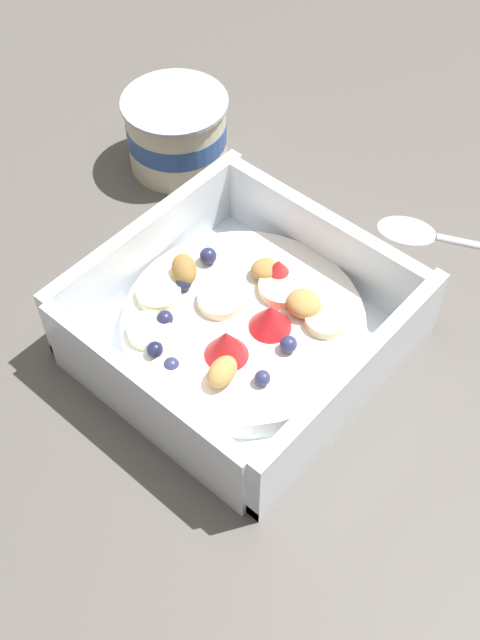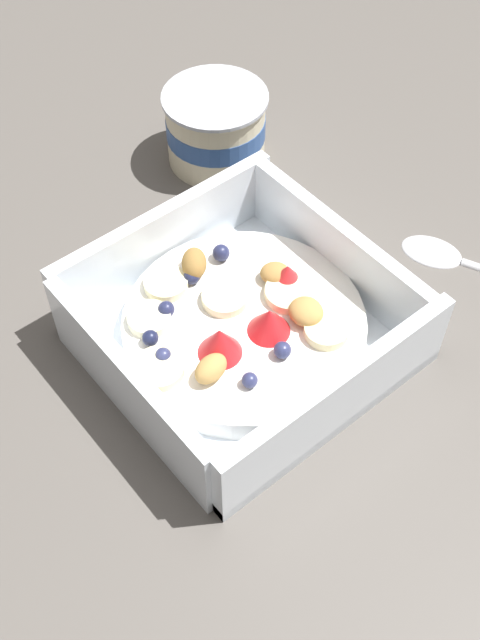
# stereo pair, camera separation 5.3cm
# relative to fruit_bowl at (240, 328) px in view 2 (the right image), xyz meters

# --- Properties ---
(ground_plane) EXTENTS (2.40, 2.40, 0.00)m
(ground_plane) POSITION_rel_fruit_bowl_xyz_m (0.00, -0.01, -0.02)
(ground_plane) COLOR #56514C
(fruit_bowl) EXTENTS (0.19, 0.19, 0.06)m
(fruit_bowl) POSITION_rel_fruit_bowl_xyz_m (0.00, 0.00, 0.00)
(fruit_bowl) COLOR white
(fruit_bowl) RESTS_ON ground
(spoon) EXTENTS (0.09, 0.17, 0.01)m
(spoon) POSITION_rel_fruit_bowl_xyz_m (0.18, -0.05, -0.02)
(spoon) COLOR silver
(spoon) RESTS_ON ground
(yogurt_cup) EXTENTS (0.09, 0.09, 0.06)m
(yogurt_cup) POSITION_rel_fruit_bowl_xyz_m (0.11, 0.17, 0.01)
(yogurt_cup) COLOR beige
(yogurt_cup) RESTS_ON ground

